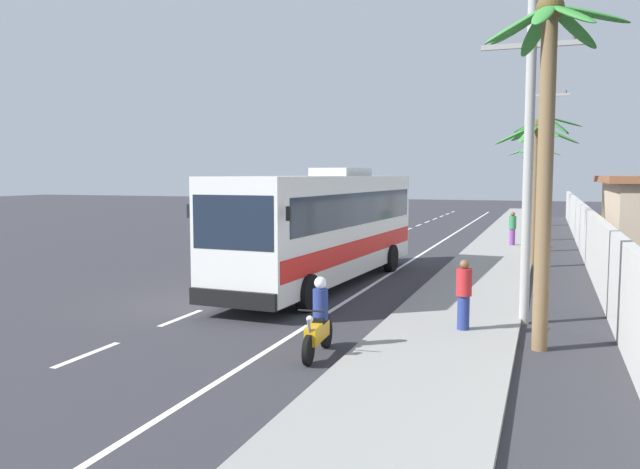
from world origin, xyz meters
The scene contains 14 objects.
ground_plane centered at (0.00, 0.00, 0.00)m, with size 160.00×160.00×0.00m, color #303035.
sidewalk_kerb centered at (6.80, 10.00, 0.07)m, with size 3.20×90.00×0.14m, color gray.
lane_markings centered at (2.06, 14.79, 0.00)m, with size 3.56×71.00×0.01m.
boundary_wall centered at (10.60, 14.00, 1.14)m, with size 0.24×60.00×2.28m, color #B2B2AD.
coach_bus_foreground centered at (1.84, 4.35, 2.06)m, with size 3.49×12.45×3.96m.
motorcycle_beside_bus centered at (4.55, -3.89, 0.66)m, with size 0.56×1.96×1.62m.
pedestrian_near_kerb centered at (7.29, 17.87, 1.03)m, with size 0.36×0.36×1.70m.
pedestrian_midwalk centered at (7.17, -1.22, 0.99)m, with size 0.36×0.36×1.64m.
utility_pole_nearest centered at (8.45, 0.48, 4.40)m, with size 2.38×0.24×8.44m.
utility_pole_mid centered at (8.83, 16.83, 4.68)m, with size 1.93×0.24×9.03m.
palm_nearest centered at (8.63, 22.32, 5.58)m, with size 3.81×3.73×7.23m.
palm_second centered at (8.86, -1.95, 5.11)m, with size 2.88×2.82×7.39m.
palm_third centered at (8.42, 10.94, 4.40)m, with size 3.27×3.17×5.91m.
palm_fourth centered at (7.89, 32.86, 4.53)m, with size 3.77×3.49×5.96m.
Camera 1 is at (8.93, -16.14, 3.73)m, focal length 36.00 mm.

